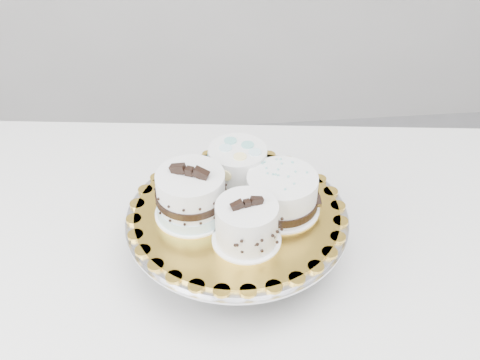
{
  "coord_description": "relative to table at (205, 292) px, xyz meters",
  "views": [
    {
      "loc": [
        0.06,
        -0.49,
        1.48
      ],
      "look_at": [
        0.13,
        0.22,
        0.92
      ],
      "focal_mm": 45.0,
      "sensor_mm": 36.0,
      "label": 1
    }
  ],
  "objects": [
    {
      "name": "table",
      "position": [
        0.0,
        0.0,
        0.0
      ],
      "size": [
        1.35,
        0.98,
        0.75
      ],
      "rotation": [
        0.0,
        0.0,
        -0.13
      ],
      "color": "white",
      "rests_on": "floor"
    },
    {
      "name": "cake_stand",
      "position": [
        0.06,
        0.01,
        0.14
      ],
      "size": [
        0.35,
        0.35,
        0.1
      ],
      "color": "gray",
      "rests_on": "table"
    },
    {
      "name": "cake_board",
      "position": [
        0.06,
        0.01,
        0.17
      ],
      "size": [
        0.33,
        0.33,
        0.0
      ],
      "primitive_type": "cylinder",
      "rotation": [
        0.0,
        0.0,
        -0.01
      ],
      "color": "#C38329",
      "rests_on": "cake_stand"
    },
    {
      "name": "cake_swirl",
      "position": [
        0.07,
        -0.05,
        0.21
      ],
      "size": [
        0.11,
        0.11,
        0.08
      ],
      "rotation": [
        0.0,
        0.0,
        0.25
      ],
      "color": "white",
      "rests_on": "cake_board"
    },
    {
      "name": "cake_banded",
      "position": [
        -0.01,
        0.01,
        0.21
      ],
      "size": [
        0.14,
        0.14,
        0.1
      ],
      "rotation": [
        0.0,
        0.0,
        -0.43
      ],
      "color": "white",
      "rests_on": "cake_board"
    },
    {
      "name": "cake_dots",
      "position": [
        0.06,
        0.08,
        0.21
      ],
      "size": [
        0.13,
        0.13,
        0.07
      ],
      "rotation": [
        0.0,
        0.0,
        0.42
      ],
      "color": "white",
      "rests_on": "cake_board"
    },
    {
      "name": "cake_ribbon",
      "position": [
        0.13,
        0.01,
        0.2
      ],
      "size": [
        0.13,
        0.12,
        0.07
      ],
      "rotation": [
        0.0,
        0.0,
        0.01
      ],
      "color": "white",
      "rests_on": "cake_board"
    }
  ]
}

